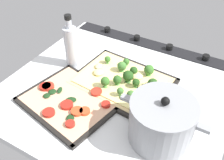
% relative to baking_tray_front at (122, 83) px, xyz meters
% --- Properties ---
extents(ground_plane, '(0.78, 0.73, 0.03)m').
position_rel_baking_tray_front_xyz_m(ground_plane, '(0.00, 0.03, -0.02)').
color(ground_plane, silver).
extents(stove_control_panel, '(0.75, 0.07, 0.03)m').
position_rel_baking_tray_front_xyz_m(stove_control_panel, '(0.00, -0.30, 0.00)').
color(stove_control_panel, black).
rests_on(stove_control_panel, ground_plane).
extents(baking_tray_front, '(0.37, 0.30, 0.01)m').
position_rel_baking_tray_front_xyz_m(baking_tray_front, '(0.00, 0.00, 0.00)').
color(baking_tray_front, black).
rests_on(baking_tray_front, ground_plane).
extents(broccoli_pizza, '(0.34, 0.27, 0.06)m').
position_rel_baking_tray_front_xyz_m(broccoli_pizza, '(-0.01, -0.00, 0.02)').
color(broccoli_pizza, '#D3B77F').
rests_on(broccoli_pizza, baking_tray_front).
extents(baking_tray_back, '(0.35, 0.31, 0.01)m').
position_rel_baking_tray_front_xyz_m(baking_tray_back, '(0.11, 0.17, 0.00)').
color(baking_tray_back, black).
rests_on(baking_tray_back, ground_plane).
extents(veggie_pizza_back, '(0.32, 0.28, 0.02)m').
position_rel_baking_tray_front_xyz_m(veggie_pizza_back, '(0.11, 0.18, 0.01)').
color(veggie_pizza_back, '#DBA784').
rests_on(veggie_pizza_back, baking_tray_back).
extents(cooking_pot, '(0.26, 0.19, 0.16)m').
position_rel_baking_tray_front_xyz_m(cooking_pot, '(-0.21, 0.16, 0.06)').
color(cooking_pot, gray).
rests_on(cooking_pot, ground_plane).
extents(oil_bottle, '(0.05, 0.05, 0.22)m').
position_rel_baking_tray_front_xyz_m(oil_bottle, '(0.23, -0.01, 0.09)').
color(oil_bottle, '#B7BCC6').
rests_on(oil_bottle, ground_plane).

